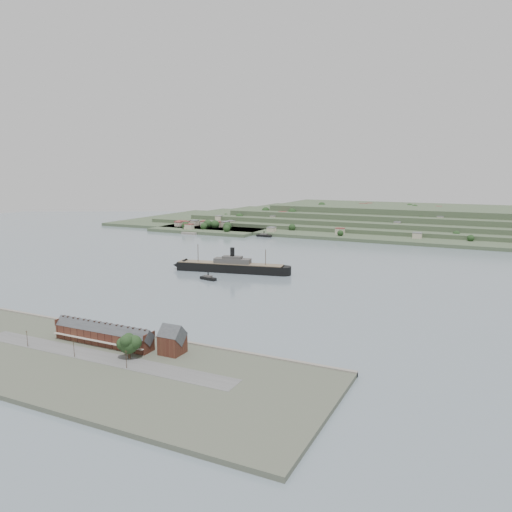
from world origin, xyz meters
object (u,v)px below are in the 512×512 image
at_px(terrace_row, 104,334).
at_px(gabled_building, 172,341).
at_px(steamship, 227,266).
at_px(fig_tree, 129,343).
at_px(tugboat, 208,278).

distance_m(terrace_row, gabled_building, 37.74).
relative_size(gabled_building, steamship, 0.14).
distance_m(gabled_building, steamship, 192.83).
distance_m(steamship, fig_tree, 201.58).
bearing_deg(fig_tree, steamship, 106.46).
height_order(steamship, tugboat, steamship).
xyz_separation_m(gabled_building, fig_tree, (-13.61, -13.90, 1.04)).
bearing_deg(steamship, fig_tree, -73.54).
xyz_separation_m(terrace_row, steamship, (-33.21, 183.39, -2.22)).
relative_size(terrace_row, fig_tree, 4.70).
bearing_deg(steamship, terrace_row, -79.74).
relative_size(gabled_building, tugboat, 0.95).
relative_size(terrace_row, tugboat, 3.75).
bearing_deg(tugboat, terrace_row, -78.04).
xyz_separation_m(terrace_row, fig_tree, (23.89, -9.88, 2.38)).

